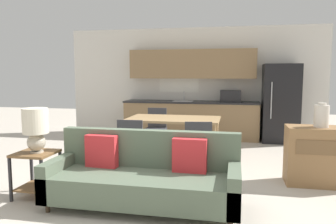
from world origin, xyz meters
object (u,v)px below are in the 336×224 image
at_px(refrigerator, 280,103).
at_px(dining_chair_near_right, 198,145).
at_px(dining_table, 174,121).
at_px(table_lamp, 36,127).
at_px(dining_chair_near_left, 132,143).
at_px(dining_chair_far_left, 156,127).
at_px(credenza, 321,156).
at_px(couch, 144,178).
at_px(side_table, 36,167).
at_px(vase, 322,116).

bearing_deg(refrigerator, dining_chair_near_right, -117.81).
xyz_separation_m(dining_table, table_lamp, (-1.35, -2.09, 0.19)).
height_order(refrigerator, dining_chair_near_left, refrigerator).
relative_size(dining_chair_far_left, dining_chair_near_right, 1.00).
bearing_deg(table_lamp, dining_chair_near_right, 34.31).
height_order(credenza, dining_chair_far_left, dining_chair_far_left).
relative_size(couch, dining_chair_near_left, 2.60).
xyz_separation_m(refrigerator, dining_chair_far_left, (-2.61, -1.35, -0.41)).
bearing_deg(side_table, refrigerator, 50.59).
bearing_deg(dining_chair_far_left, couch, -80.11).
bearing_deg(credenza, vase, -143.05).
height_order(credenza, dining_chair_near_left, dining_chair_near_left).
distance_m(table_lamp, credenza, 3.85).
relative_size(table_lamp, dining_chair_near_left, 0.65).
bearing_deg(credenza, refrigerator, 93.42).
bearing_deg(table_lamp, dining_table, 57.23).
height_order(side_table, vase, vase).
bearing_deg(dining_chair_near_left, dining_chair_near_right, 176.96).
xyz_separation_m(table_lamp, dining_chair_near_right, (1.88, 1.28, -0.43)).
relative_size(couch, credenza, 2.35).
relative_size(side_table, table_lamp, 1.04).
distance_m(dining_table, dining_chair_near_right, 1.00).
bearing_deg(refrigerator, dining_table, -134.27).
bearing_deg(table_lamp, couch, 1.11).
bearing_deg(dining_chair_far_left, side_table, -107.67).
bearing_deg(credenza, dining_chair_far_left, 149.18).
bearing_deg(refrigerator, credenza, -86.58).
xyz_separation_m(side_table, credenza, (3.65, 1.21, 0.02)).
bearing_deg(credenza, table_lamp, -161.26).
xyz_separation_m(dining_chair_near_right, dining_chair_near_left, (-1.04, -0.02, 0.00)).
bearing_deg(vase, refrigerator, 92.84).
distance_m(side_table, vase, 3.85).
distance_m(table_lamp, vase, 3.78).
relative_size(vase, dining_chair_far_left, 0.40).
height_order(table_lamp, dining_chair_near_left, table_lamp).
bearing_deg(vase, dining_chair_near_right, 177.43).
bearing_deg(dining_chair_near_right, vase, 169.24).
xyz_separation_m(couch, credenza, (2.23, 1.20, 0.08)).
bearing_deg(dining_table, refrigerator, 45.73).
relative_size(refrigerator, dining_chair_near_left, 2.09).
distance_m(credenza, dining_chair_far_left, 3.25).
bearing_deg(side_table, dining_table, 56.41).
height_order(vase, dining_chair_far_left, vase).
bearing_deg(vase, dining_table, 158.31).
xyz_separation_m(refrigerator, table_lamp, (-3.43, -4.23, 0.01)).
bearing_deg(table_lamp, dining_chair_near_left, 56.55).
bearing_deg(dining_chair_near_left, vase, 174.76).
distance_m(couch, dining_chair_near_left, 1.36).
xyz_separation_m(vase, dining_chair_far_left, (-2.76, 1.68, -0.50)).
bearing_deg(credenza, side_table, -161.65).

